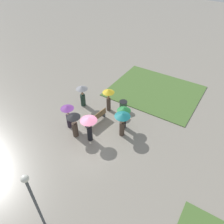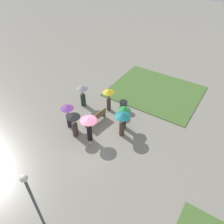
{
  "view_description": "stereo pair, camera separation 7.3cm",
  "coord_description": "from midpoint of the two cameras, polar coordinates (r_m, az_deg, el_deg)",
  "views": [
    {
      "loc": [
        8.15,
        7.13,
        11.09
      ],
      "look_at": [
        -1.98,
        0.64,
        1.13
      ],
      "focal_mm": 35.0,
      "sensor_mm": 36.0,
      "label": 1
    },
    {
      "loc": [
        8.11,
        7.2,
        11.09
      ],
      "look_at": [
        -1.98,
        0.64,
        1.13
      ],
      "focal_mm": 35.0,
      "sensor_mm": 36.0,
      "label": 2
    }
  ],
  "objects": [
    {
      "name": "crowd_person_black",
      "position": [
        14.86,
        -9.74,
        -2.65
      ],
      "size": [
        0.95,
        0.95,
        1.93
      ],
      "rotation": [
        0.0,
        0.0,
        3.33
      ],
      "color": "#47382D",
      "rests_on": "ground_plane"
    },
    {
      "name": "crowd_person_teal",
      "position": [
        14.61,
        2.83,
        -2.08
      ],
      "size": [
        1.08,
        1.08,
        1.95
      ],
      "rotation": [
        0.0,
        0.0,
        2.74
      ],
      "color": "#47382D",
      "rests_on": "ground_plane"
    },
    {
      "name": "crowd_person_grey",
      "position": [
        17.55,
        -7.6,
        4.98
      ],
      "size": [
        0.94,
        0.94,
        1.86
      ],
      "rotation": [
        0.0,
        0.0,
        3.59
      ],
      "color": "#1E3328",
      "rests_on": "ground_plane"
    },
    {
      "name": "crowd_person_green",
      "position": [
        15.29,
        3.2,
        -0.51
      ],
      "size": [
        0.97,
        0.97,
        1.83
      ],
      "rotation": [
        0.0,
        0.0,
        0.85
      ],
      "color": "black",
      "rests_on": "ground_plane"
    },
    {
      "name": "lamp_post",
      "position": [
        10.26,
        -20.08,
        -19.83
      ],
      "size": [
        0.32,
        0.32,
        4.04
      ],
      "color": "#474C51",
      "rests_on": "ground_plane"
    },
    {
      "name": "crowd_person_yellow",
      "position": [
        16.78,
        -0.77,
        4.3
      ],
      "size": [
        0.93,
        0.93,
        1.96
      ],
      "rotation": [
        0.0,
        0.0,
        3.1
      ],
      "color": "#47382D",
      "rests_on": "ground_plane"
    },
    {
      "name": "crowd_person_pink",
      "position": [
        14.3,
        -5.93,
        -3.18
      ],
      "size": [
        1.12,
        1.12,
        1.97
      ],
      "rotation": [
        0.0,
        0.0,
        0.67
      ],
      "color": "black",
      "rests_on": "ground_plane"
    },
    {
      "name": "lawn_patch_near",
      "position": [
        20.1,
        11.33,
        5.38
      ],
      "size": [
        6.41,
        7.61,
        0.06
      ],
      "color": "#4C7033",
      "rests_on": "ground_plane"
    },
    {
      "name": "ground_plane",
      "position": [
        15.51,
        -5.88,
        -6.32
      ],
      "size": [
        90.0,
        90.0,
        0.0
      ],
      "primitive_type": "plane",
      "color": "gray"
    },
    {
      "name": "park_bench",
      "position": [
        16.19,
        -4.08,
        -1.47
      ],
      "size": [
        1.98,
        0.66,
        0.9
      ],
      "rotation": [
        0.0,
        0.0,
        -0.12
      ],
      "color": "brown",
      "rests_on": "ground_plane"
    },
    {
      "name": "trash_bin",
      "position": [
        17.35,
        3.09,
        1.62
      ],
      "size": [
        0.64,
        0.64,
        0.85
      ],
      "color": "#335638",
      "rests_on": "ground_plane"
    },
    {
      "name": "crowd_person_purple",
      "position": [
        15.63,
        -11.3,
        -0.27
      ],
      "size": [
        0.94,
        0.94,
        1.9
      ],
      "rotation": [
        0.0,
        0.0,
        0.44
      ],
      "color": "#2D2333",
      "rests_on": "ground_plane"
    }
  ]
}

